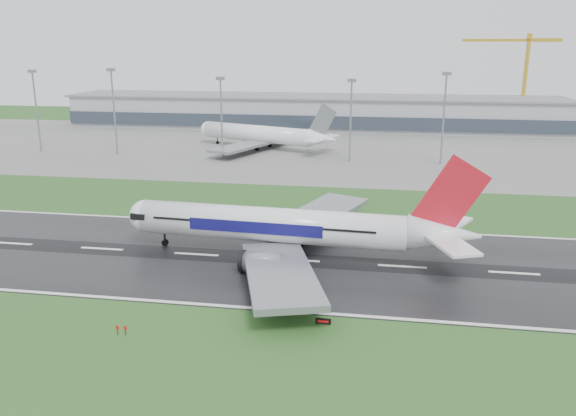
# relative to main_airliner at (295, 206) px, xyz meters

# --- Properties ---
(ground) EXTENTS (520.00, 520.00, 0.00)m
(ground) POSITION_rel_main_airliner_xyz_m (-19.31, -2.42, -10.29)
(ground) COLOR #234E1C
(ground) RESTS_ON ground
(runway) EXTENTS (400.00, 45.00, 0.10)m
(runway) POSITION_rel_main_airliner_xyz_m (-19.31, -2.42, -10.24)
(runway) COLOR black
(runway) RESTS_ON ground
(apron) EXTENTS (400.00, 130.00, 0.08)m
(apron) POSITION_rel_main_airliner_xyz_m (-19.31, 122.58, -10.25)
(apron) COLOR slate
(apron) RESTS_ON ground
(terminal) EXTENTS (240.00, 36.00, 15.00)m
(terminal) POSITION_rel_main_airliner_xyz_m (-19.31, 182.58, -2.79)
(terminal) COLOR #92949C
(terminal) RESTS_ON ground
(main_airliner) EXTENTS (72.83, 69.74, 20.38)m
(main_airliner) POSITION_rel_main_airliner_xyz_m (0.00, 0.00, 0.00)
(main_airliner) COLOR white
(main_airliner) RESTS_ON runway
(parked_airliner) EXTENTS (81.15, 78.69, 18.68)m
(parked_airliner) POSITION_rel_main_airliner_xyz_m (-31.15, 117.92, -0.87)
(parked_airliner) COLOR white
(parked_airliner) RESTS_ON apron
(tower_crane) EXTENTS (44.84, 14.75, 45.19)m
(tower_crane) POSITION_rel_main_airliner_xyz_m (83.64, 197.58, 12.30)
(tower_crane) COLOR #BE921C
(tower_crane) RESTS_ON ground
(runway_sign) EXTENTS (2.31, 0.32, 1.04)m
(runway_sign) POSITION_rel_main_airliner_xyz_m (8.53, -27.84, -9.77)
(runway_sign) COLOR black
(runway_sign) RESTS_ON ground
(floodmast_0) EXTENTS (0.64, 0.64, 29.90)m
(floodmast_0) POSITION_rel_main_airliner_xyz_m (-114.68, 97.58, 4.66)
(floodmast_0) COLOR gray
(floodmast_0) RESTS_ON ground
(floodmast_1) EXTENTS (0.64, 0.64, 30.63)m
(floodmast_1) POSITION_rel_main_airliner_xyz_m (-83.13, 97.58, 5.02)
(floodmast_1) COLOR gray
(floodmast_1) RESTS_ON ground
(floodmast_2) EXTENTS (0.64, 0.64, 27.90)m
(floodmast_2) POSITION_rel_main_airliner_xyz_m (-41.85, 97.58, 3.66)
(floodmast_2) COLOR gray
(floodmast_2) RESTS_ON ground
(floodmast_3) EXTENTS (0.64, 0.64, 27.64)m
(floodmast_3) POSITION_rel_main_airliner_xyz_m (4.79, 97.58, 3.53)
(floodmast_3) COLOR gray
(floodmast_3) RESTS_ON ground
(floodmast_4) EXTENTS (0.64, 0.64, 30.15)m
(floodmast_4) POSITION_rel_main_airliner_xyz_m (36.29, 97.58, 4.78)
(floodmast_4) COLOR gray
(floodmast_4) RESTS_ON ground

